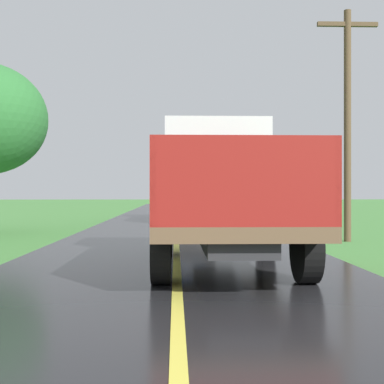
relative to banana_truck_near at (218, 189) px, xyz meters
The scene contains 3 objects.
banana_truck_near is the anchor object (origin of this frame).
banana_truck_far 15.39m from the banana_truck_near, 91.17° to the left, with size 2.38×5.81×2.80m.
utility_pole_roadside 6.56m from the banana_truck_near, 49.37° to the left, with size 1.72×0.20×6.55m.
Camera 1 is at (-0.02, 2.58, 1.40)m, focal length 48.62 mm.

